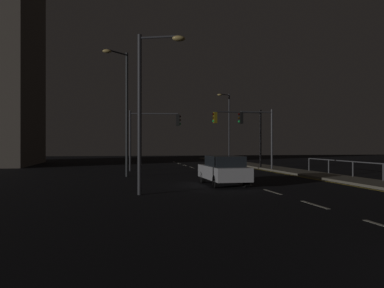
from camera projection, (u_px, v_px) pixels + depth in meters
name	position (u px, v px, depth m)	size (l,w,h in m)	color
ground_plane	(242.00, 183.00, 22.92)	(112.00, 112.00, 0.00)	black
sidewalk_right	(349.00, 180.00, 24.14)	(2.50, 77.00, 0.14)	gray
lane_markings_center	(226.00, 178.00, 26.36)	(0.14, 50.00, 0.01)	silver
lane_edge_line	(290.00, 175.00, 28.78)	(0.14, 53.00, 0.01)	gold
car	(224.00, 170.00, 21.66)	(1.90, 4.43, 1.57)	silver
traffic_light_far_right	(257.00, 127.00, 33.61)	(3.18, 0.64, 5.00)	#4C4C51
traffic_light_near_right	(153.00, 128.00, 33.08)	(4.20, 0.80, 4.96)	#38383D
traffic_light_near_left	(239.00, 126.00, 35.59)	(4.66, 0.76, 5.14)	#38383D
street_lamp_mid_block	(228.00, 121.00, 49.65)	(1.82, 1.20, 8.29)	#38383D
street_lamp_far_end	(124.00, 103.00, 26.93)	(1.66, 1.62, 8.37)	#2D3033
street_lamp_across_street	(147.00, 98.00, 17.39)	(1.99, 0.88, 6.95)	#38383D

